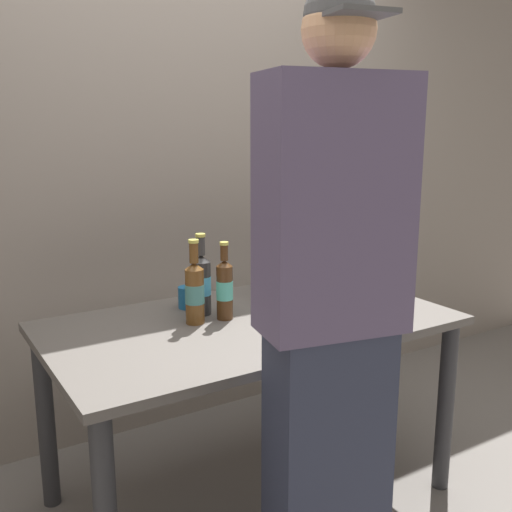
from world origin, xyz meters
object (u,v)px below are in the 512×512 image
at_px(person_figure, 330,326).
at_px(beer_bottle_brown, 195,291).
at_px(beer_bottle_dark, 225,288).
at_px(laptop, 299,289).
at_px(beer_bottle_green, 201,283).
at_px(coffee_mug, 189,297).

bearing_deg(person_figure, beer_bottle_brown, 95.99).
height_order(beer_bottle_dark, beer_bottle_brown, beer_bottle_brown).
relative_size(laptop, beer_bottle_dark, 1.17).
distance_m(laptop, beer_bottle_dark, 0.42).
height_order(beer_bottle_dark, person_figure, person_figure).
bearing_deg(beer_bottle_brown, beer_bottle_dark, -6.44).
bearing_deg(beer_bottle_dark, beer_bottle_brown, 173.56).
height_order(beer_bottle_green, person_figure, person_figure).
height_order(beer_bottle_dark, coffee_mug, beer_bottle_dark).
relative_size(beer_bottle_brown, coffee_mug, 2.82).
bearing_deg(beer_bottle_brown, coffee_mug, 71.25).
distance_m(person_figure, coffee_mug, 0.92).
distance_m(beer_bottle_green, coffee_mug, 0.13).
xyz_separation_m(beer_bottle_dark, beer_bottle_brown, (-0.12, 0.01, 0.00)).
relative_size(beer_bottle_brown, beer_bottle_green, 0.99).
xyz_separation_m(laptop, coffee_mug, (-0.46, 0.14, 0.00)).
xyz_separation_m(laptop, person_figure, (-0.45, -0.77, 0.14)).
distance_m(laptop, coffee_mug, 0.48).
relative_size(laptop, person_figure, 0.19).
bearing_deg(coffee_mug, beer_bottle_dark, -74.60).
bearing_deg(beer_bottle_dark, coffee_mug, 105.40).
xyz_separation_m(beer_bottle_brown, coffee_mug, (0.07, 0.19, -0.08)).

